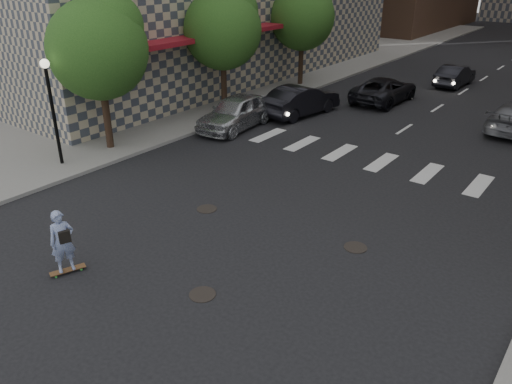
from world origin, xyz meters
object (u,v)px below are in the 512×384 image
tree_a (101,45)px  traffic_car_e (455,75)px  traffic_car_a (301,100)px  traffic_car_c (384,90)px  tree_b (225,26)px  tree_c (304,14)px  lamppost (51,97)px  silver_sedan (236,112)px  skateboarder (62,242)px

tree_a → traffic_car_e: tree_a is taller
traffic_car_a → traffic_car_c: (2.52, 5.43, -0.08)m
tree_b → tree_c: (0.00, 8.00, 0.00)m
tree_a → tree_c: (0.00, 16.00, 0.00)m
lamppost → tree_c: (0.05, 18.64, 1.71)m
tree_c → silver_sedan: 11.14m
lamppost → silver_sedan: (2.50, 8.46, -2.09)m
lamppost → silver_sedan: bearing=73.5°
tree_a → tree_c: size_ratio=1.00×
tree_b → traffic_car_c: bearing=49.1°
lamppost → tree_b: 10.77m
tree_b → traffic_car_c: (6.32, 7.29, -3.91)m
tree_b → traffic_car_c: 10.41m
lamppost → traffic_car_a: (3.85, 12.50, -2.11)m
traffic_car_a → traffic_car_e: bearing=-102.5°
tree_b → traffic_car_e: 16.93m
tree_c → silver_sedan: size_ratio=1.33×
tree_a → tree_c: 16.00m
skateboarder → traffic_car_c: size_ratio=0.36×
tree_b → skateboarder: (7.00, -15.14, -3.65)m
traffic_car_c → traffic_car_e: 7.18m
tree_a → skateboarder: 10.64m
skateboarder → traffic_car_c: (-0.68, 22.43, -0.26)m
tree_a → tree_b: same height
tree_b → traffic_car_c: size_ratio=1.24×
traffic_car_a → traffic_car_c: size_ratio=0.94×
tree_c → skateboarder: size_ratio=3.48×
traffic_car_e → tree_c: bearing=38.6°
tree_b → silver_sedan: tree_b is taller
traffic_car_a → lamppost: bearing=80.9°
tree_a → traffic_car_c: (6.32, 15.29, -3.91)m
lamppost → tree_c: size_ratio=0.65×
traffic_car_a → traffic_car_e: 13.13m
tree_c → skateboarder: bearing=-73.2°
tree_c → tree_b: bearing=-90.0°
tree_a → traffic_car_c: tree_a is taller
lamppost → silver_sedan: 9.06m
skateboarder → silver_sedan: bearing=130.6°
tree_c → traffic_car_a: 8.17m
tree_c → silver_sedan: tree_c is taller
tree_c → traffic_car_e: bearing=36.2°
tree_b → traffic_car_a: (3.80, 1.86, -3.83)m
lamppost → traffic_car_c: lamppost is taller
traffic_car_a → traffic_car_e: (4.60, 12.30, -0.11)m
tree_b → skateboarder: tree_b is taller
silver_sedan → traffic_car_a: 4.26m
traffic_car_a → traffic_car_c: bearing=-106.9°
skateboarder → tree_a: bearing=155.7°
skateboarder → traffic_car_c: bearing=113.0°
skateboarder → traffic_car_e: 29.33m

